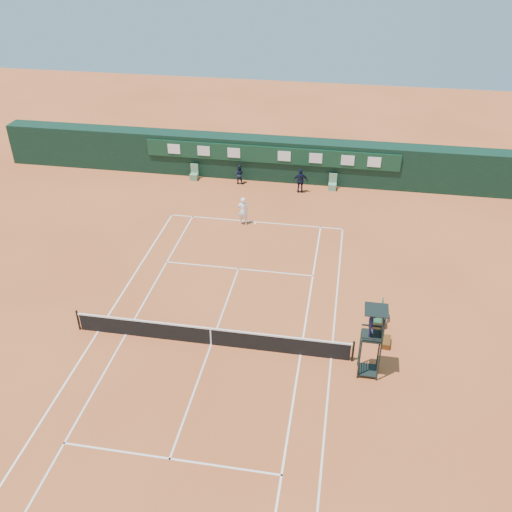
{
  "coord_description": "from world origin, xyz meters",
  "views": [
    {
      "loc": [
        5.44,
        -19.34,
        17.32
      ],
      "look_at": [
        1.05,
        6.0,
        1.2
      ],
      "focal_mm": 40.0,
      "sensor_mm": 36.0,
      "label": 1
    }
  ],
  "objects": [
    {
      "name": "linesman_chair_left",
      "position": [
        -5.5,
        17.48,
        0.32
      ],
      "size": [
        0.55,
        0.5,
        1.15
      ],
      "color": "#55835E",
      "rests_on": "ground"
    },
    {
      "name": "court_lines",
      "position": [
        0.0,
        0.0,
        0.01
      ],
      "size": [
        11.05,
        23.85,
        0.01
      ],
      "color": "silver",
      "rests_on": "ground"
    },
    {
      "name": "tennis_bag",
      "position": [
        7.92,
        1.36,
        0.14
      ],
      "size": [
        0.4,
        0.8,
        0.29
      ],
      "primitive_type": "cube",
      "rotation": [
        0.0,
        0.0,
        -0.09
      ],
      "color": "black",
      "rests_on": "ground"
    },
    {
      "name": "player",
      "position": [
        -0.72,
        11.52,
        0.91
      ],
      "size": [
        0.7,
        0.49,
        1.82
      ],
      "primitive_type": "imported",
      "rotation": [
        0.0,
        0.0,
        3.23
      ],
      "color": "white",
      "rests_on": "ground"
    },
    {
      "name": "ground",
      "position": [
        0.0,
        0.0,
        0.0
      ],
      "size": [
        90.0,
        90.0,
        0.0
      ],
      "primitive_type": "plane",
      "color": "#C45B2E",
      "rests_on": "ground"
    },
    {
      "name": "ball_kid_left",
      "position": [
        -2.14,
        17.37,
        0.72
      ],
      "size": [
        0.73,
        0.58,
        1.44
      ],
      "primitive_type": "imported",
      "rotation": [
        0.0,
        0.0,
        3.09
      ],
      "color": "black",
      "rests_on": "ground"
    },
    {
      "name": "tennis_net",
      "position": [
        0.0,
        0.0,
        0.51
      ],
      "size": [
        12.9,
        0.1,
        1.1
      ],
      "color": "black",
      "rests_on": "ground"
    },
    {
      "name": "back_wall",
      "position": [
        0.0,
        18.74,
        1.51
      ],
      "size": [
        40.0,
        1.65,
        3.0
      ],
      "color": "black",
      "rests_on": "ground"
    },
    {
      "name": "umpire_chair",
      "position": [
        7.04,
        -0.64,
        2.46
      ],
      "size": [
        0.96,
        0.95,
        3.42
      ],
      "color": "black",
      "rests_on": "ground"
    },
    {
      "name": "cooler",
      "position": [
        7.7,
        3.21,
        0.33
      ],
      "size": [
        0.57,
        0.57,
        0.65
      ],
      "color": "white",
      "rests_on": "ground"
    },
    {
      "name": "player_bench",
      "position": [
        7.56,
        2.9,
        0.6
      ],
      "size": [
        0.56,
        1.2,
        1.1
      ],
      "color": "#1B4427",
      "rests_on": "ground"
    },
    {
      "name": "linesman_chair_right",
      "position": [
        4.5,
        17.48,
        0.32
      ],
      "size": [
        0.55,
        0.5,
        1.15
      ],
      "color": "#5C8D6A",
      "rests_on": "ground"
    },
    {
      "name": "ball_kid_right",
      "position": [
        2.33,
        16.64,
        0.87
      ],
      "size": [
        1.06,
        0.53,
        1.75
      ],
      "primitive_type": "imported",
      "rotation": [
        0.0,
        0.0,
        3.25
      ],
      "color": "black",
      "rests_on": "ground"
    },
    {
      "name": "tennis_ball",
      "position": [
        -1.28,
        6.3,
        0.04
      ],
      "size": [
        0.07,
        0.07,
        0.07
      ],
      "primitive_type": "sphere",
      "color": "yellow",
      "rests_on": "ground"
    }
  ]
}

